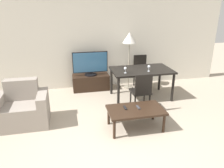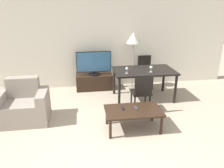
{
  "view_description": "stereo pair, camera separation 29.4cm",
  "coord_description": "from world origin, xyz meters",
  "px_view_note": "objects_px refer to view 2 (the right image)",
  "views": [
    {
      "loc": [
        -0.62,
        -2.53,
        2.25
      ],
      "look_at": [
        0.29,
        1.68,
        0.65
      ],
      "focal_mm": 35.0,
      "sensor_mm": 36.0,
      "label": 1
    },
    {
      "loc": [
        -0.33,
        -2.58,
        2.25
      ],
      "look_at": [
        0.29,
        1.68,
        0.65
      ],
      "focal_mm": 35.0,
      "sensor_mm": 36.0,
      "label": 2
    }
  ],
  "objects_px": {
    "coffee_table": "(133,112)",
    "wine_glass_left": "(127,69)",
    "armchair": "(23,106)",
    "dining_chair_far": "(145,70)",
    "floor_lamp": "(133,40)",
    "remote_secondary": "(136,108)",
    "dining_table": "(144,73)",
    "wine_glass_center": "(151,68)",
    "remote_primary": "(123,108)",
    "dining_chair_near": "(142,91)",
    "tv": "(94,63)",
    "tv_stand": "(94,82)"
  },
  "relations": [
    {
      "from": "coffee_table",
      "to": "dining_chair_near",
      "type": "xyz_separation_m",
      "value": [
        0.33,
        0.62,
        0.15
      ]
    },
    {
      "from": "remote_primary",
      "to": "remote_secondary",
      "type": "relative_size",
      "value": 1.0
    },
    {
      "from": "dining_table",
      "to": "remote_primary",
      "type": "distance_m",
      "value": 1.52
    },
    {
      "from": "armchair",
      "to": "tv_stand",
      "type": "xyz_separation_m",
      "value": [
        1.52,
        1.54,
        -0.1
      ]
    },
    {
      "from": "armchair",
      "to": "tv_stand",
      "type": "relative_size",
      "value": 1.0
    },
    {
      "from": "dining_chair_near",
      "to": "dining_chair_far",
      "type": "height_order",
      "value": "same"
    },
    {
      "from": "dining_table",
      "to": "remote_primary",
      "type": "xyz_separation_m",
      "value": [
        -0.77,
        -1.29,
        -0.24
      ]
    },
    {
      "from": "tv",
      "to": "dining_chair_near",
      "type": "distance_m",
      "value": 1.81
    },
    {
      "from": "tv",
      "to": "armchair",
      "type": "bearing_deg",
      "value": -134.63
    },
    {
      "from": "coffee_table",
      "to": "tv_stand",
      "type": "bearing_deg",
      "value": 104.96
    },
    {
      "from": "dining_table",
      "to": "wine_glass_left",
      "type": "height_order",
      "value": "wine_glass_left"
    },
    {
      "from": "coffee_table",
      "to": "wine_glass_left",
      "type": "height_order",
      "value": "wine_glass_left"
    },
    {
      "from": "tv",
      "to": "wine_glass_left",
      "type": "xyz_separation_m",
      "value": [
        0.69,
        -1.0,
        0.1
      ]
    },
    {
      "from": "tv_stand",
      "to": "dining_chair_near",
      "type": "relative_size",
      "value": 1.1
    },
    {
      "from": "tv_stand",
      "to": "coffee_table",
      "type": "bearing_deg",
      "value": -75.04
    },
    {
      "from": "dining_table",
      "to": "wine_glass_center",
      "type": "height_order",
      "value": "wine_glass_center"
    },
    {
      "from": "dining_chair_far",
      "to": "remote_primary",
      "type": "height_order",
      "value": "dining_chair_far"
    },
    {
      "from": "tv_stand",
      "to": "coffee_table",
      "type": "distance_m",
      "value": 2.25
    },
    {
      "from": "coffee_table",
      "to": "armchair",
      "type": "bearing_deg",
      "value": 163.4
    },
    {
      "from": "tv_stand",
      "to": "coffee_table",
      "type": "relative_size",
      "value": 0.94
    },
    {
      "from": "dining_table",
      "to": "dining_chair_near",
      "type": "relative_size",
      "value": 1.64
    },
    {
      "from": "remote_primary",
      "to": "tv_stand",
      "type": "bearing_deg",
      "value": 100.66
    },
    {
      "from": "armchair",
      "to": "dining_chair_far",
      "type": "relative_size",
      "value": 1.11
    },
    {
      "from": "armchair",
      "to": "dining_chair_near",
      "type": "height_order",
      "value": "dining_chair_near"
    },
    {
      "from": "dining_chair_far",
      "to": "floor_lamp",
      "type": "bearing_deg",
      "value": -175.67
    },
    {
      "from": "tv",
      "to": "dining_chair_near",
      "type": "relative_size",
      "value": 1.05
    },
    {
      "from": "armchair",
      "to": "dining_chair_near",
      "type": "xyz_separation_m",
      "value": [
        2.43,
        -0.01,
        0.19
      ]
    },
    {
      "from": "tv_stand",
      "to": "remote_primary",
      "type": "bearing_deg",
      "value": -79.34
    },
    {
      "from": "dining_chair_near",
      "to": "wine_glass_left",
      "type": "bearing_deg",
      "value": 111.33
    },
    {
      "from": "floor_lamp",
      "to": "wine_glass_left",
      "type": "distance_m",
      "value": 1.11
    },
    {
      "from": "dining_chair_far",
      "to": "remote_secondary",
      "type": "bearing_deg",
      "value": -110.49
    },
    {
      "from": "dining_chair_far",
      "to": "dining_table",
      "type": "bearing_deg",
      "value": -108.83
    },
    {
      "from": "armchair",
      "to": "coffee_table",
      "type": "relative_size",
      "value": 0.95
    },
    {
      "from": "dining_chair_far",
      "to": "floor_lamp",
      "type": "relative_size",
      "value": 0.58
    },
    {
      "from": "tv",
      "to": "floor_lamp",
      "type": "bearing_deg",
      "value": -4.24
    },
    {
      "from": "tv",
      "to": "dining_chair_far",
      "type": "height_order",
      "value": "tv"
    },
    {
      "from": "wine_glass_center",
      "to": "armchair",
      "type": "bearing_deg",
      "value": -168.71
    },
    {
      "from": "dining_chair_near",
      "to": "floor_lamp",
      "type": "distance_m",
      "value": 1.7
    },
    {
      "from": "armchair",
      "to": "dining_chair_near",
      "type": "relative_size",
      "value": 1.11
    },
    {
      "from": "tv_stand",
      "to": "tv",
      "type": "height_order",
      "value": "tv"
    },
    {
      "from": "dining_chair_far",
      "to": "wine_glass_center",
      "type": "height_order",
      "value": "dining_chair_far"
    },
    {
      "from": "dining_table",
      "to": "floor_lamp",
      "type": "relative_size",
      "value": 0.95
    },
    {
      "from": "coffee_table",
      "to": "wine_glass_left",
      "type": "bearing_deg",
      "value": 84.49
    },
    {
      "from": "armchair",
      "to": "remote_secondary",
      "type": "relative_size",
      "value": 6.57
    },
    {
      "from": "wine_glass_center",
      "to": "tv",
      "type": "bearing_deg",
      "value": 142.29
    },
    {
      "from": "coffee_table",
      "to": "dining_chair_near",
      "type": "height_order",
      "value": "dining_chair_near"
    },
    {
      "from": "dining_table",
      "to": "floor_lamp",
      "type": "distance_m",
      "value": 1.0
    },
    {
      "from": "floor_lamp",
      "to": "remote_secondary",
      "type": "bearing_deg",
      "value": -101.29
    },
    {
      "from": "dining_table",
      "to": "wine_glass_center",
      "type": "xyz_separation_m",
      "value": [
        0.11,
        -0.18,
        0.18
      ]
    },
    {
      "from": "dining_chair_near",
      "to": "wine_glass_center",
      "type": "xyz_separation_m",
      "value": [
        0.37,
        0.57,
        0.33
      ]
    }
  ]
}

